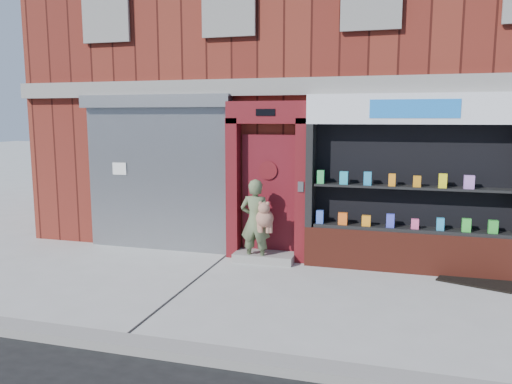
% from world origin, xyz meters
% --- Properties ---
extents(ground, '(80.00, 80.00, 0.00)m').
position_xyz_m(ground, '(0.00, 0.00, 0.00)').
color(ground, '#9E9E99').
rests_on(ground, ground).
extents(curb, '(60.00, 0.30, 0.12)m').
position_xyz_m(curb, '(0.00, -2.15, 0.06)').
color(curb, gray).
rests_on(curb, ground).
extents(building, '(12.00, 8.16, 8.00)m').
position_xyz_m(building, '(-0.00, 5.99, 4.00)').
color(building, maroon).
rests_on(building, ground).
extents(shutter_bay, '(3.10, 0.30, 3.04)m').
position_xyz_m(shutter_bay, '(-3.00, 1.93, 1.72)').
color(shutter_bay, gray).
rests_on(shutter_bay, ground).
extents(red_door_bay, '(1.52, 0.58, 2.90)m').
position_xyz_m(red_door_bay, '(-0.75, 1.86, 1.46)').
color(red_door_bay, '#5B0F15').
rests_on(red_door_bay, ground).
extents(pharmacy_bay, '(3.50, 0.41, 3.00)m').
position_xyz_m(pharmacy_bay, '(1.75, 1.81, 1.37)').
color(pharmacy_bay, maroon).
rests_on(pharmacy_bay, ground).
extents(woman, '(0.64, 0.45, 1.53)m').
position_xyz_m(woman, '(-0.86, 1.54, 0.78)').
color(woman, '#596945').
rests_on(woman, ground).
extents(doormat, '(1.30, 1.09, 0.03)m').
position_xyz_m(doormat, '(2.84, 1.55, 0.01)').
color(doormat, black).
rests_on(doormat, ground).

